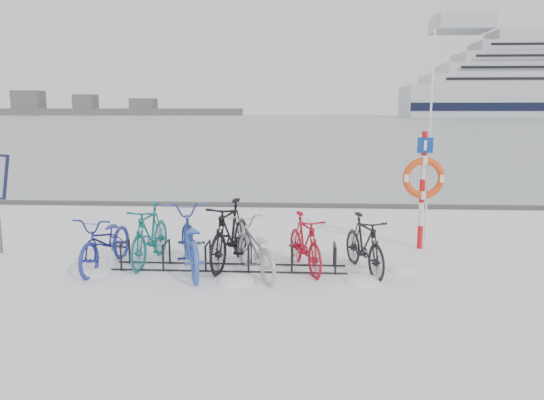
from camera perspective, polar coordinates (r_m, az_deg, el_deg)
name	(u,v)px	position (r m, az deg, el deg)	size (l,w,h in m)	color
ground	(229,269)	(9.17, -4.65, -7.36)	(900.00, 900.00, 0.00)	white
ice_sheet	(300,119)	(163.71, 2.98, 8.70)	(400.00, 298.00, 0.02)	#9AA5AE
quay_edge	(258,205)	(14.87, -1.50, -0.53)	(400.00, 0.25, 0.10)	#3F3F42
bike_rack	(229,258)	(9.12, -4.67, -6.27)	(4.00, 0.48, 0.46)	black
lifebuoy_station	(424,178)	(10.52, 16.00, 2.26)	(0.80, 0.23, 4.15)	red
shoreline	(63,110)	(295.61, -21.54, 9.01)	(180.00, 12.00, 9.50)	#464646
bike_0	(106,239)	(9.55, -17.39, -4.06)	(0.65, 1.86, 0.97)	navy
bike_1	(150,233)	(9.63, -13.01, -3.43)	(0.51, 1.80, 1.08)	#105D60
bike_2	(189,239)	(9.03, -8.88, -4.12)	(0.73, 2.09, 1.10)	#3150B1
bike_3	(230,232)	(9.26, -4.53, -3.45)	(0.55, 1.94, 1.17)	black
bike_4	(255,246)	(8.75, -1.89, -4.98)	(0.62, 1.78, 0.94)	#9EA1A6
bike_5	(305,241)	(9.01, 3.56, -4.40)	(0.46, 1.64, 0.99)	#A40C1D
bike_6	(364,242)	(9.02, 9.91, -4.50)	(0.47, 1.65, 0.99)	black
snow_drifts	(246,272)	(8.95, -2.82, -7.78)	(6.04, 1.90, 0.22)	white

